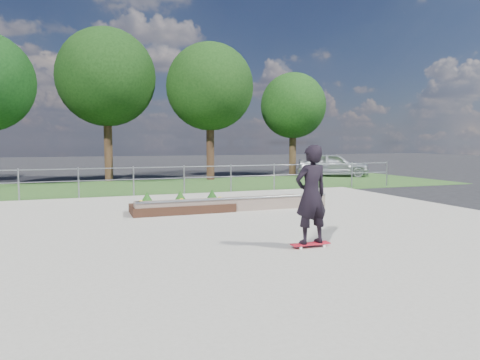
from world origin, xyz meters
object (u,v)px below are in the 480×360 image
Objects in this scene: grind_ledge at (236,204)px; planter_bed at (182,206)px; skateboarder at (311,195)px; parked_car at (333,165)px.

planter_bed is at bearing 166.29° from grind_ledge.
skateboarder reaches higher than parked_car.
planter_bed is at bearing 158.17° from parked_car.
grind_ledge is 15.21m from parked_car.
parked_car reaches higher than grind_ledge.
skateboarder is at bearing 172.81° from parked_car.
grind_ledge is 1.37× the size of parked_car.
planter_bed reaches higher than grind_ledge.
parked_car is (10.43, 11.06, 0.48)m from grind_ledge.
skateboarder is 0.46× the size of parked_car.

